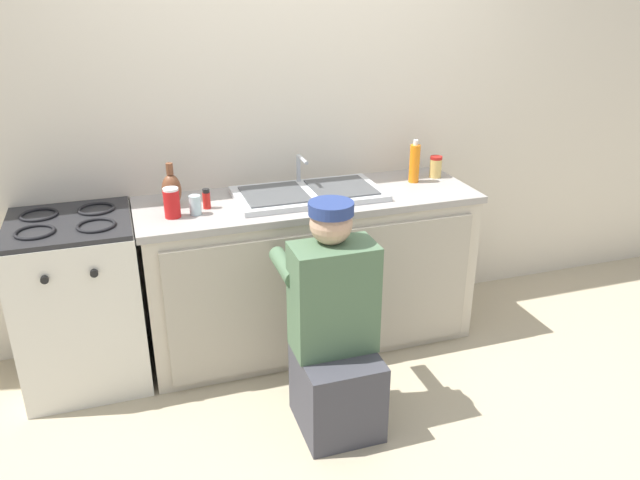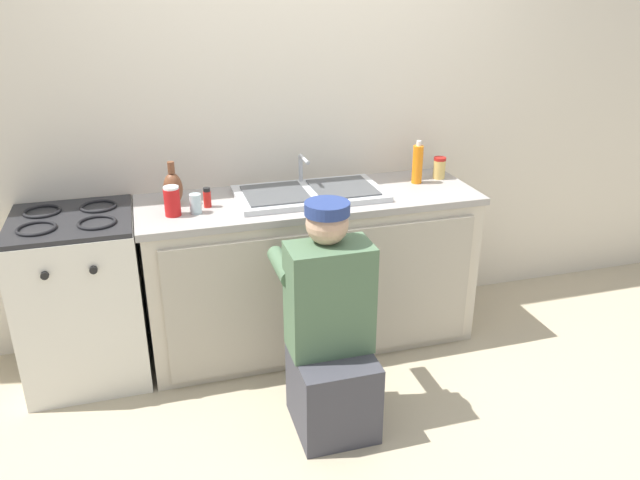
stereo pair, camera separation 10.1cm
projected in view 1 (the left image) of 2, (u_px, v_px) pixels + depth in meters
The scene contains 13 objects.
ground_plane at pixel (326, 363), 3.49m from camera, with size 12.00×12.00×0.00m, color tan.
back_wall at pixel (290, 118), 3.56m from camera, with size 6.00×0.10×2.50m, color beige.
counter_cabinet at pixel (310, 273), 3.57m from camera, with size 1.82×0.62×0.85m.
countertop at pixel (309, 200), 3.41m from camera, with size 1.86×0.62×0.04m, color #9E9993.
sink_double_basin at pixel (308, 193), 3.40m from camera, with size 0.80×0.44×0.19m.
stove_range at pixel (81, 301), 3.22m from camera, with size 0.60×0.62×0.91m.
plumber_person at pixel (334, 338), 2.87m from camera, with size 0.42×0.61×1.10m.
spice_bottle_red at pixel (206, 199), 3.21m from camera, with size 0.04×0.04×0.10m.
condiment_jar at pixel (436, 167), 3.70m from camera, with size 0.07×0.07×0.13m.
vase_decorative at pixel (172, 189), 3.23m from camera, with size 0.10×0.10×0.23m.
soap_bottle_orange at pixel (414, 163), 3.60m from camera, with size 0.06×0.06×0.25m.
soda_cup_red at pixel (172, 203), 3.08m from camera, with size 0.08×0.08×0.15m.
water_glass at pixel (195, 205), 3.13m from camera, with size 0.06×0.06×0.10m.
Camera 1 is at (-0.95, -2.78, 2.00)m, focal length 35.00 mm.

